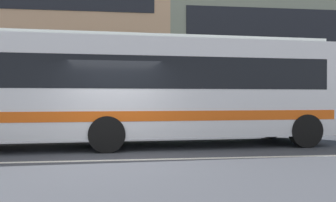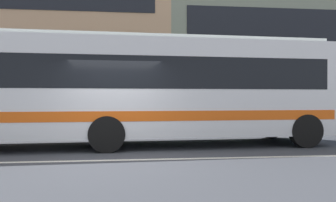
% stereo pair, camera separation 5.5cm
% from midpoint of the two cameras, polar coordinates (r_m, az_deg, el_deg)
% --- Properties ---
extents(ground_plane, '(160.00, 160.00, 0.00)m').
position_cam_midpoint_polar(ground_plane, '(7.92, -9.47, -10.28)').
color(ground_plane, '#3B3E45').
extents(lane_centre_line, '(60.00, 0.16, 0.01)m').
position_cam_midpoint_polar(lane_centre_line, '(7.92, -9.47, -10.25)').
color(lane_centre_line, silver).
rests_on(lane_centre_line, ground_plane).
extents(hedge_row_far, '(12.33, 1.10, 0.91)m').
position_cam_midpoint_polar(hedge_row_far, '(14.05, 5.58, -3.72)').
color(hedge_row_far, '#265821').
rests_on(hedge_row_far, ground_plane).
extents(apartment_block_right, '(20.99, 8.99, 9.48)m').
position_cam_midpoint_polar(apartment_block_right, '(25.13, 24.04, 7.88)').
color(apartment_block_right, gray).
rests_on(apartment_block_right, ground_plane).
extents(transit_bus, '(12.35, 3.08, 3.32)m').
position_cam_midpoint_polar(transit_bus, '(10.10, -6.04, 2.45)').
color(transit_bus, silver).
rests_on(transit_bus, ground_plane).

